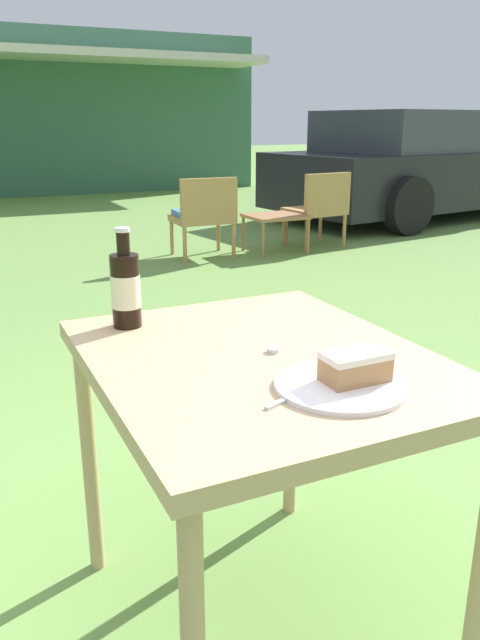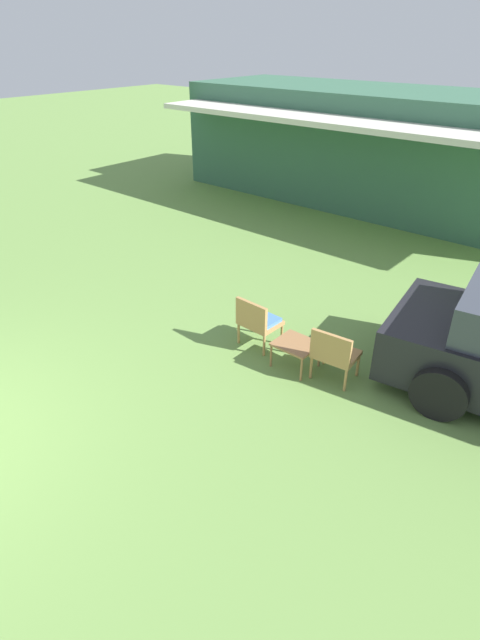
# 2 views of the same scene
# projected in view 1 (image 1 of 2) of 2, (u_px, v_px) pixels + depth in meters

# --- Properties ---
(ground_plane) EXTENTS (60.00, 60.00, 0.00)m
(ground_plane) POSITION_uv_depth(u_px,v_px,m) (257.00, 624.00, 1.58)
(ground_plane) COLOR #6B9347
(parked_car) EXTENTS (4.53, 2.47, 1.34)m
(parked_car) POSITION_uv_depth(u_px,v_px,m) (425.00, 166.00, 8.19)
(parked_car) COLOR black
(parked_car) RESTS_ON ground_plane
(wicker_chair_cushioned) EXTENTS (0.54, 0.46, 0.74)m
(wicker_chair_cushioned) POSITION_uv_depth(u_px,v_px,m) (204.00, 213.00, 5.71)
(wicker_chair_cushioned) COLOR #B2844C
(wicker_chair_cushioned) RESTS_ON ground_plane
(wicker_chair_plain) EXTENTS (0.57, 0.50, 0.74)m
(wicker_chair_plain) POSITION_uv_depth(u_px,v_px,m) (319.00, 205.00, 6.19)
(wicker_chair_plain) COLOR #B2844C
(wicker_chair_plain) RESTS_ON ground_plane
(garden_side_table) EXTENTS (0.53, 0.47, 0.37)m
(garden_side_table) POSITION_uv_depth(u_px,v_px,m) (275.00, 219.00, 5.95)
(garden_side_table) COLOR #996B42
(garden_side_table) RESTS_ON ground_plane
(patio_table) EXTENTS (0.71, 0.86, 0.73)m
(patio_table) POSITION_uv_depth(u_px,v_px,m) (259.00, 387.00, 1.38)
(patio_table) COLOR tan
(patio_table) RESTS_ON ground_plane
(cake_on_plate) EXTENTS (0.25, 0.25, 0.07)m
(cake_on_plate) POSITION_uv_depth(u_px,v_px,m) (347.00, 377.00, 1.18)
(cake_on_plate) COLOR white
(cake_on_plate) RESTS_ON patio_table
(cola_bottle_near) EXTENTS (0.07, 0.07, 0.24)m
(cola_bottle_near) POSITION_uv_depth(u_px,v_px,m) (126.00, 289.00, 1.51)
(cola_bottle_near) COLOR black
(cola_bottle_near) RESTS_ON patio_table
(fork) EXTENTS (0.19, 0.07, 0.01)m
(fork) POSITION_uv_depth(u_px,v_px,m) (303.00, 392.00, 1.16)
(fork) COLOR silver
(fork) RESTS_ON patio_table
(loose_bottle_cap) EXTENTS (0.03, 0.03, 0.01)m
(loose_bottle_cap) POSITION_uv_depth(u_px,v_px,m) (274.00, 350.00, 1.36)
(loose_bottle_cap) COLOR silver
(loose_bottle_cap) RESTS_ON patio_table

